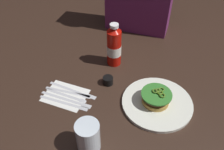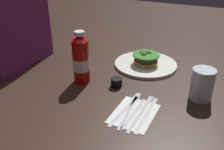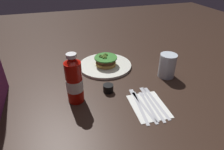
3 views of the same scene
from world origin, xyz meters
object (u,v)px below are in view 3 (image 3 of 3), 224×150
Objects in this scene: burger_sandwich at (106,61)px; fork_utensil at (142,103)px; condiment_cup at (108,88)px; steak_knife at (155,100)px; table_knife at (150,100)px; ketchup_bottle at (74,81)px; butter_knife at (137,102)px; napkin at (149,106)px; dinner_plate at (105,65)px; water_glass at (167,66)px; spoon_utensil at (146,101)px.

fork_utensil is (-0.34, -0.05, -0.03)m from burger_sandwich.
steak_knife is (-0.12, -0.16, -0.01)m from condiment_cup.
ketchup_bottle is at bearing 71.63° from table_knife.
steak_knife is 0.95× the size of butter_knife.
napkin is 0.03m from table_knife.
ketchup_bottle reaches higher than fork_utensil.
dinner_plate is at bearing -37.83° from ketchup_bottle.
water_glass is at bearing -54.83° from butter_knife.
ketchup_bottle is 0.45m from water_glass.
ketchup_bottle is 0.16m from condiment_cup.
table_knife and spoon_utensil have the same top height.
ketchup_bottle is at bearing 70.86° from spoon_utensil.
water_glass is at bearing -124.03° from burger_sandwich.
water_glass is 2.60× the size of condiment_cup.
dinner_plate is 1.64× the size of napkin.
napkin is at bearing 134.97° from water_glass.
dinner_plate is at bearing 55.04° from water_glass.
butter_knife is (0.00, 0.06, 0.00)m from table_knife.
burger_sandwich is 2.67× the size of condiment_cup.
water_glass is 0.68× the size of napkin.
fork_utensil is at bearing 94.55° from steak_knife.
water_glass reaches higher than dinner_plate.
ketchup_bottle is 0.31m from napkin.
water_glass is 0.27m from fork_utensil.
spoon_utensil is (0.00, 0.04, 0.00)m from steak_knife.
dinner_plate is at bearing 14.62° from burger_sandwich.
water_glass is 0.31m from condiment_cup.
ketchup_bottle reaches higher than burger_sandwich.
steak_knife and spoon_utensil have the same top height.
dinner_plate is at bearing 6.95° from butter_knife.
dinner_plate is 0.34m from spoon_utensil.
fork_utensil is at bearing -112.51° from ketchup_bottle.
water_glass is (0.06, -0.45, -0.04)m from ketchup_bottle.
table_knife is 0.02m from spoon_utensil.
steak_knife is (0.02, -0.04, 0.00)m from napkin.
dinner_plate reaches higher than butter_knife.
steak_knife is 0.07m from butter_knife.
table_knife is (-0.11, -0.14, -0.01)m from condiment_cup.
condiment_cup is 0.16m from fork_utensil.
water_glass is at bearing -124.96° from dinner_plate.
burger_sandwich reaches higher than spoon_utensil.
burger_sandwich is 0.34m from table_knife.
spoon_utensil is at bearing -89.79° from butter_knife.
spoon_utensil is 0.04m from butter_knife.
spoon_utensil and butter_knife have the same top height.
condiment_cup is 0.22× the size of fork_utensil.
burger_sandwich is at bearing 18.93° from steak_knife.
water_glass is at bearing -51.37° from fork_utensil.
burger_sandwich is 1.03× the size of water_glass.
fork_utensil is (-0.00, 0.06, 0.00)m from steak_knife.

